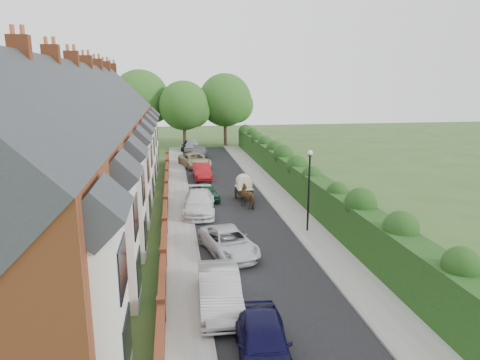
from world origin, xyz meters
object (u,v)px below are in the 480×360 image
at_px(car_silver_a, 219,290).
at_px(horse_cart, 244,186).
at_px(car_black, 188,145).
at_px(horse, 249,196).
at_px(lamppost, 309,181).
at_px(car_red, 202,171).
at_px(car_green, 206,191).
at_px(car_beige, 195,160).
at_px(car_white, 199,203).
at_px(car_grey, 198,153).
at_px(car_silver_b, 229,242).
at_px(car_navy, 263,341).

height_order(car_silver_a, horse_cart, horse_cart).
distance_m(car_black, horse, 27.85).
bearing_deg(lamppost, car_red, 108.65).
bearing_deg(car_black, car_silver_a, -80.82).
bearing_deg(car_green, car_beige, 79.26).
xyz_separation_m(car_white, car_grey, (1.27, 21.73, -0.05)).
xyz_separation_m(car_silver_a, car_beige, (0.63, 30.04, -0.03)).
relative_size(car_silver_b, car_green, 1.29).
bearing_deg(lamppost, car_green, 123.20).
distance_m(car_silver_b, car_black, 36.13).
xyz_separation_m(car_navy, car_green, (-0.28, 20.48, -0.11)).
relative_size(car_black, horse_cart, 1.46).
xyz_separation_m(lamppost, car_silver_a, (-6.40, -8.20, -2.51)).
relative_size(lamppost, car_silver_b, 1.07).
height_order(car_grey, horse_cart, horse_cart).
height_order(car_beige, car_grey, car_beige).
xyz_separation_m(car_navy, car_white, (-1.05, 16.84, 0.02)).
relative_size(car_white, horse_cart, 1.92).
relative_size(car_navy, car_red, 0.98).
bearing_deg(lamppost, car_silver_a, -127.97).
bearing_deg(car_black, horse, -73.33).
distance_m(lamppost, car_silver_b, 6.44).
bearing_deg(car_white, car_silver_b, -77.06).
distance_m(car_silver_a, car_beige, 30.04).
relative_size(lamppost, horse, 2.59).
relative_size(lamppost, car_beige, 0.94).
bearing_deg(horse_cart, car_green, 168.98).
bearing_deg(car_grey, car_beige, -88.17).
bearing_deg(car_navy, car_white, 98.91).
bearing_deg(car_beige, car_grey, 68.42).
height_order(lamppost, car_silver_a, lamppost).
height_order(car_green, car_grey, car_grey).
distance_m(car_silver_a, car_red, 24.25).
relative_size(car_grey, car_black, 1.22).
relative_size(car_red, car_grey, 0.90).
relative_size(lamppost, car_black, 1.27).
xyz_separation_m(lamppost, car_white, (-6.40, 4.96, -2.52)).
height_order(car_red, horse, horse).
height_order(car_silver_a, car_grey, car_silver_a).
bearing_deg(car_grey, car_green, -82.19).
bearing_deg(car_silver_a, car_silver_b, 80.71).
xyz_separation_m(car_navy, car_grey, (0.22, 38.57, -0.03)).
bearing_deg(car_beige, car_white, -106.16).
distance_m(car_navy, car_silver_b, 9.28).
xyz_separation_m(lamppost, car_silver_b, (-5.28, -2.60, -2.63)).
bearing_deg(car_silver_a, car_navy, -71.98).
bearing_deg(car_navy, car_grey, 95.02).
bearing_deg(car_red, lamppost, -72.82).
xyz_separation_m(car_silver_b, car_red, (-0.13, 18.63, 0.07)).
relative_size(car_white, horse, 2.68).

